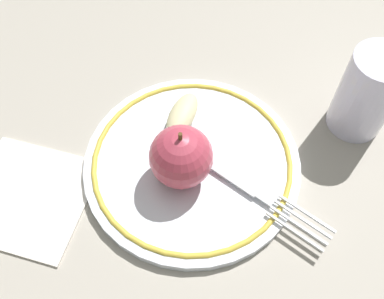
{
  "coord_description": "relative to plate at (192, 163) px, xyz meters",
  "views": [
    {
      "loc": [
        -0.22,
        -0.04,
        0.41
      ],
      "look_at": [
        0.01,
        0.02,
        0.03
      ],
      "focal_mm": 40.0,
      "sensor_mm": 36.0,
      "label": 1
    }
  ],
  "objects": [
    {
      "name": "apple_slice_front",
      "position": [
        0.05,
        0.02,
        0.02
      ],
      "size": [
        0.07,
        0.04,
        0.02
      ],
      "primitive_type": "ellipsoid",
      "rotation": [
        0.0,
        0.0,
        3.02
      ],
      "color": "beige",
      "rests_on": "plate"
    },
    {
      "name": "napkin_folded",
      "position": [
        -0.08,
        0.16,
        -0.0
      ],
      "size": [
        0.12,
        0.13,
        0.01
      ],
      "primitive_type": "cube",
      "rotation": [
        0.0,
        0.0,
        -0.03
      ],
      "color": "white",
      "rests_on": "ground_plane"
    },
    {
      "name": "apple_red_whole",
      "position": [
        -0.02,
        0.01,
        0.04
      ],
      "size": [
        0.06,
        0.06,
        0.07
      ],
      "color": "#BC3E52",
      "rests_on": "plate"
    },
    {
      "name": "fork",
      "position": [
        -0.02,
        -0.06,
        0.01
      ],
      "size": [
        0.09,
        0.18,
        0.0
      ],
      "rotation": [
        0.0,
        0.0,
        4.29
      ],
      "color": "silver",
      "rests_on": "plate"
    },
    {
      "name": "drinking_glass",
      "position": [
        0.1,
        -0.17,
        0.04
      ],
      "size": [
        0.06,
        0.06,
        0.1
      ],
      "primitive_type": "cylinder",
      "color": "silver",
      "rests_on": "ground_plane"
    },
    {
      "name": "ground_plane",
      "position": [
        -0.01,
        -0.02,
        -0.01
      ],
      "size": [
        2.0,
        2.0,
        0.0
      ],
      "primitive_type": "plane",
      "color": "#ABA295"
    },
    {
      "name": "plate",
      "position": [
        0.0,
        0.0,
        0.0
      ],
      "size": [
        0.23,
        0.23,
        0.01
      ],
      "color": "white",
      "rests_on": "ground_plane"
    }
  ]
}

